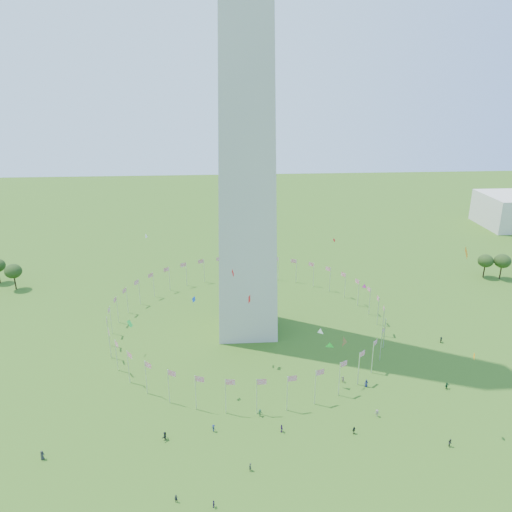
# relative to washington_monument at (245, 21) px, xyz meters

# --- Properties ---
(ground) EXTENTS (600.00, 600.00, 0.00)m
(ground) POSITION_rel_washington_monument_xyz_m (0.00, -50.00, -84.50)
(ground) COLOR #2C5213
(ground) RESTS_ON ground
(washington_monument) EXTENTS (16.80, 16.80, 169.00)m
(washington_monument) POSITION_rel_washington_monument_xyz_m (0.00, 0.00, 0.00)
(washington_monument) COLOR #B9B3A4
(washington_monument) RESTS_ON ground
(flag_ring) EXTENTS (80.24, 80.24, 9.00)m
(flag_ring) POSITION_rel_washington_monument_xyz_m (-0.00, 0.00, -80.00)
(flag_ring) COLOR silver
(flag_ring) RESTS_ON ground
(crowd) EXTENTS (99.91, 73.53, 2.03)m
(crowd) POSITION_rel_washington_monument_xyz_m (13.99, -47.35, -83.61)
(crowd) COLOR #1A422A
(crowd) RESTS_ON ground
(kites_aloft) EXTENTS (89.04, 72.63, 38.98)m
(kites_aloft) POSITION_rel_washington_monument_xyz_m (10.35, -27.41, -65.36)
(kites_aloft) COLOR green
(kites_aloft) RESTS_ON ground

